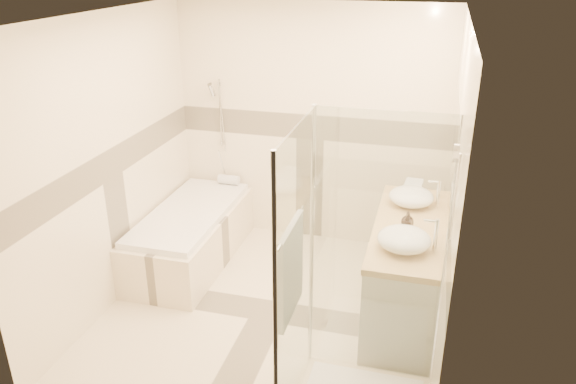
% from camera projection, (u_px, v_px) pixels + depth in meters
% --- Properties ---
extents(room, '(2.82, 3.02, 2.52)m').
position_uv_depth(room, '(275.00, 179.00, 4.45)').
color(room, beige).
rests_on(room, ground).
extents(bathtub, '(0.75, 1.70, 0.56)m').
position_uv_depth(bathtub, '(191.00, 233.00, 5.65)').
color(bathtub, beige).
rests_on(bathtub, ground).
extents(vanity, '(0.58, 1.62, 0.85)m').
position_uv_depth(vanity, '(405.00, 269.00, 4.78)').
color(vanity, white).
rests_on(vanity, ground).
extents(shower_enclosure, '(0.96, 0.93, 2.04)m').
position_uv_depth(shower_enclosure, '(347.00, 350.00, 3.69)').
color(shower_enclosure, beige).
rests_on(shower_enclosure, ground).
extents(vessel_sink_near, '(0.39, 0.39, 0.16)m').
position_uv_depth(vessel_sink_near, '(411.00, 197.00, 4.95)').
color(vessel_sink_near, white).
rests_on(vessel_sink_near, vanity).
extents(vessel_sink_far, '(0.40, 0.40, 0.16)m').
position_uv_depth(vessel_sink_far, '(404.00, 239.00, 4.21)').
color(vessel_sink_far, white).
rests_on(vessel_sink_far, vanity).
extents(faucet_near, '(0.11, 0.03, 0.26)m').
position_uv_depth(faucet_near, '(437.00, 192.00, 4.87)').
color(faucet_near, silver).
rests_on(faucet_near, vanity).
extents(faucet_far, '(0.11, 0.03, 0.28)m').
position_uv_depth(faucet_far, '(435.00, 233.00, 4.13)').
color(faucet_far, silver).
rests_on(faucet_far, vanity).
extents(amenity_bottle_a, '(0.08, 0.08, 0.16)m').
position_uv_depth(amenity_bottle_a, '(407.00, 223.00, 4.46)').
color(amenity_bottle_a, black).
rests_on(amenity_bottle_a, vanity).
extents(amenity_bottle_b, '(0.12, 0.12, 0.13)m').
position_uv_depth(amenity_bottle_b, '(408.00, 219.00, 4.56)').
color(amenity_bottle_b, black).
rests_on(amenity_bottle_b, vanity).
extents(folded_towels, '(0.18, 0.28, 0.09)m').
position_uv_depth(folded_towels, '(413.00, 187.00, 5.24)').
color(folded_towels, silver).
rests_on(folded_towels, vanity).
extents(rolled_towel, '(0.23, 0.10, 0.10)m').
position_uv_depth(rolled_towel, '(229.00, 180.00, 6.16)').
color(rolled_towel, silver).
rests_on(rolled_towel, bathtub).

